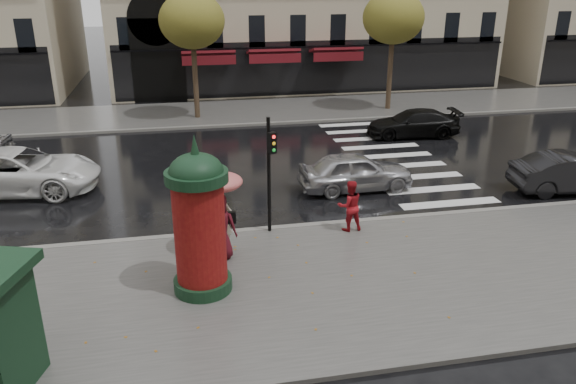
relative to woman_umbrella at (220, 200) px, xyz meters
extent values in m
plane|color=black|center=(2.10, -1.61, -1.72)|extent=(160.00, 160.00, 0.00)
cube|color=#474744|center=(2.10, -2.11, -1.66)|extent=(90.00, 7.00, 0.12)
cube|color=#474744|center=(2.10, 17.39, -1.66)|extent=(90.00, 6.00, 0.12)
cube|color=slate|center=(2.10, 1.39, -1.65)|extent=(90.00, 0.25, 0.14)
cube|color=slate|center=(2.10, 14.39, -1.65)|extent=(90.00, 0.25, 0.14)
cube|color=silver|center=(8.10, 7.99, -1.72)|extent=(3.60, 11.75, 0.01)
cylinder|color=#38281C|center=(0.10, 16.39, 0.88)|extent=(0.28, 0.28, 5.20)
ellipsoid|color=#5D621F|center=(0.10, 16.39, 3.48)|extent=(3.40, 3.40, 2.89)
cylinder|color=#38281C|center=(11.10, 16.39, 0.88)|extent=(0.28, 0.28, 5.20)
ellipsoid|color=#5D621F|center=(11.10, 16.39, 3.48)|extent=(3.40, 3.40, 2.89)
imported|color=#F2E4C8|center=(0.00, 0.00, -0.69)|extent=(0.75, 0.58, 1.82)
cylinder|color=black|center=(0.00, 0.00, -0.08)|extent=(0.02, 0.02, 1.15)
ellipsoid|color=#E12A5F|center=(0.00, 0.00, 0.52)|extent=(1.26, 1.26, 0.44)
cone|color=black|center=(0.00, 0.00, 0.78)|extent=(0.04, 0.04, 0.10)
cube|color=black|center=(0.26, -0.07, -0.51)|extent=(0.27, 0.12, 0.34)
imported|color=#AB151D|center=(3.93, 0.79, -0.81)|extent=(0.81, 0.65, 1.59)
imported|color=#51101B|center=(-0.05, -0.23, -0.68)|extent=(1.04, 0.83, 1.85)
cylinder|color=#13321D|center=(-0.64, -1.83, -1.45)|extent=(1.44, 1.44, 0.31)
cylinder|color=maroon|center=(-0.64, -1.83, -0.01)|extent=(1.23, 1.23, 2.56)
cylinder|color=#13321D|center=(-0.64, -1.83, 1.37)|extent=(1.48, 1.48, 0.26)
ellipsoid|color=#13321D|center=(-0.64, -1.83, 1.47)|extent=(1.27, 1.27, 0.89)
cone|color=#13321D|center=(-0.64, -1.83, 2.14)|extent=(0.21, 0.21, 0.46)
cylinder|color=black|center=(1.54, 1.19, 0.17)|extent=(0.11, 0.11, 3.54)
cube|color=black|center=(1.62, 1.01, 1.23)|extent=(0.27, 0.23, 0.62)
imported|color=#B9B9BE|center=(5.27, 4.35, -1.01)|extent=(4.22, 1.82, 1.42)
imported|color=black|center=(12.91, 2.59, -1.01)|extent=(4.45, 2.00, 1.42)
imported|color=white|center=(-6.77, 6.54, -0.93)|extent=(6.02, 3.40, 1.59)
imported|color=black|center=(10.26, 10.80, -1.07)|extent=(4.64, 2.26, 1.30)
camera|label=1|loc=(-0.96, -14.15, 5.70)|focal=35.00mm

